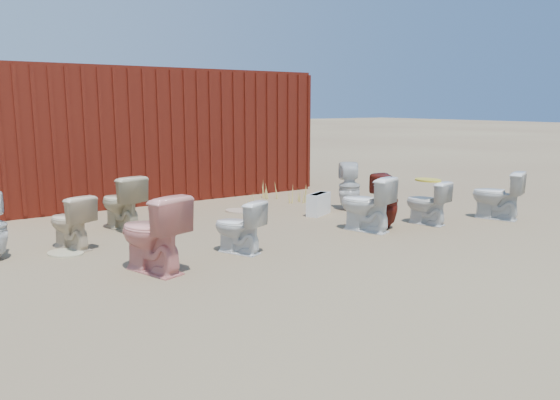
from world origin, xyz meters
TOP-DOWN VIEW (x-y plane):
  - ground at (0.00, 0.00)m, footprint 100.00×100.00m
  - shipping_container at (0.00, 5.20)m, footprint 6.00×2.40m
  - toilet_front_a at (-0.72, 0.43)m, footprint 0.60×0.72m
  - toilet_front_pink at (-1.85, 0.28)m, footprint 0.70×0.93m
  - toilet_front_c at (1.34, 0.43)m, footprint 0.66×0.86m
  - toilet_front_maroon at (1.70, 0.42)m, footprint 0.40×0.41m
  - toilet_front_e at (3.60, -0.09)m, footprint 0.67×0.84m
  - toilet_back_beige_left at (-2.34, 1.74)m, footprint 0.57×0.75m
  - toilet_back_beige_right at (-1.47, 2.43)m, footprint 0.60×0.84m
  - toilet_back_yellowlid at (2.39, 0.26)m, footprint 0.51×0.71m
  - toilet_back_e at (2.18, 1.75)m, footprint 0.50×0.51m
  - yellow_lid at (2.39, 0.26)m, footprint 0.33×0.41m
  - loose_tank at (1.49, 1.70)m, footprint 0.54×0.40m
  - loose_lid_near at (0.56, 2.65)m, footprint 0.54×0.60m
  - loose_lid_far at (-2.46, 1.53)m, footprint 0.55×0.59m
  - weed_clump_a at (-2.04, 2.58)m, footprint 0.36×0.36m
  - weed_clump_b at (0.66, 2.34)m, footprint 0.32×0.32m
  - weed_clump_c at (1.87, 2.74)m, footprint 0.36×0.36m
  - weed_clump_d at (-0.47, 3.10)m, footprint 0.30×0.30m
  - weed_clump_e at (1.67, 3.50)m, footprint 0.34×0.34m
  - weed_clump_f at (2.81, 0.73)m, footprint 0.28×0.28m

SIDE VIEW (x-z plane):
  - ground at x=0.00m, z-range 0.00..0.00m
  - loose_lid_near at x=0.56m, z-range 0.00..0.02m
  - loose_lid_far at x=-2.46m, z-range 0.00..0.02m
  - weed_clump_d at x=-0.47m, z-range 0.00..0.24m
  - weed_clump_f at x=2.81m, z-range 0.00..0.26m
  - weed_clump_b at x=0.66m, z-range 0.00..0.31m
  - weed_clump_c at x=1.87m, z-range 0.00..0.32m
  - weed_clump_a at x=-2.04m, z-range 0.00..0.32m
  - weed_clump_e at x=1.67m, z-range 0.00..0.34m
  - loose_tank at x=1.49m, z-range 0.00..0.35m
  - toilet_front_a at x=-0.72m, z-range 0.00..0.64m
  - toilet_back_yellowlid at x=2.39m, z-range 0.00..0.65m
  - toilet_back_beige_left at x=-2.34m, z-range 0.00..0.68m
  - toilet_front_e at x=3.60m, z-range 0.00..0.75m
  - toilet_front_c at x=1.34m, z-range 0.00..0.78m
  - toilet_back_beige_right at x=-1.47m, z-range 0.00..0.78m
  - toilet_front_maroon at x=1.70m, z-range 0.00..0.78m
  - toilet_back_e at x=2.18m, z-range 0.00..0.80m
  - toilet_front_pink at x=-1.85m, z-range 0.00..0.84m
  - yellow_lid at x=2.39m, z-range 0.65..0.68m
  - shipping_container at x=0.00m, z-range 0.00..2.40m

